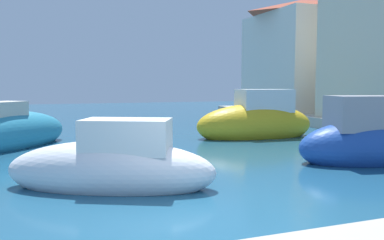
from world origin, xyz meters
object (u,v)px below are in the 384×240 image
(moored_boat_4, at_px, (371,142))
(moored_boat_2, at_px, (256,122))
(moored_boat_0, at_px, (4,133))
(moored_boat_5, at_px, (113,167))
(waterfront_building_annex, at_px, (300,55))

(moored_boat_4, bearing_deg, moored_boat_2, 105.62)
(moored_boat_0, distance_m, moored_boat_4, 11.28)
(moored_boat_2, height_order, moored_boat_5, moored_boat_2)
(moored_boat_4, xyz_separation_m, moored_boat_5, (-6.99, -0.32, -0.11))
(moored_boat_5, bearing_deg, waterfront_building_annex, -110.14)
(moored_boat_5, distance_m, waterfront_building_annex, 19.90)
(moored_boat_2, distance_m, waterfront_building_annex, 11.09)
(moored_boat_0, distance_m, moored_boat_5, 6.90)
(moored_boat_0, relative_size, moored_boat_5, 1.14)
(moored_boat_2, distance_m, moored_boat_4, 5.73)
(moored_boat_2, height_order, waterfront_building_annex, waterfront_building_annex)
(moored_boat_2, xyz_separation_m, moored_boat_5, (-6.71, -6.05, -0.15))
(moored_boat_5, bearing_deg, moored_boat_0, -42.98)
(waterfront_building_annex, bearing_deg, moored_boat_2, -134.29)
(moored_boat_5, height_order, waterfront_building_annex, waterfront_building_annex)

